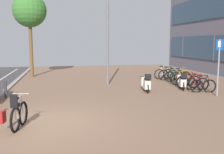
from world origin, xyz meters
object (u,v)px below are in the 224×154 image
object	(u,v)px
bicycle_rack_03	(183,80)
bicycle_rack_05	(175,76)
bicycle_rack_04	(180,78)
bicycle_rack_07	(164,74)
street_tree	(30,11)
bicycle_rack_02	(188,81)
bollard_far	(6,89)
bicycle_foreground	(18,115)
bicycle_rack_00	(203,86)
bicycle_rack_06	(168,75)
lamp_post	(108,29)
scooter_mid	(182,82)
scooter_near	(147,84)
parking_sign	(219,62)
bicycle_rack_01	(197,84)

from	to	relation	value
bicycle_rack_03	bicycle_rack_05	bearing A→B (deg)	82.86
bicycle_rack_04	bicycle_rack_07	size ratio (longest dim) A/B	1.02
bicycle_rack_03	street_tree	distance (m)	11.75
bicycle_rack_05	bicycle_rack_07	xyz separation A→B (m)	(-0.13, 1.47, 0.01)
bicycle_rack_02	bollard_far	size ratio (longest dim) A/B	1.74
bicycle_rack_04	bicycle_foreground	bearing A→B (deg)	-141.37
bicycle_rack_00	bicycle_rack_02	bearing A→B (deg)	91.03
bicycle_rack_05	bicycle_rack_06	xyz separation A→B (m)	(-0.12, 0.74, 0.02)
bicycle_rack_03	lamp_post	size ratio (longest dim) A/B	0.22
street_tree	bollard_far	distance (m)	8.71
bicycle_rack_04	street_tree	size ratio (longest dim) A/B	0.23
bicycle_rack_02	scooter_mid	xyz separation A→B (m)	(-0.65, -0.53, 0.08)
scooter_near	bicycle_rack_02	bearing A→B (deg)	16.61
parking_sign	bicycle_rack_01	bearing A→B (deg)	92.40
bicycle_foreground	scooter_near	size ratio (longest dim) A/B	0.88
bicycle_rack_06	bollard_far	world-z (taller)	bicycle_rack_06
bollard_far	bicycle_rack_04	bearing A→B (deg)	13.53
lamp_post	bollard_far	xyz separation A→B (m)	(-5.27, -2.70, -2.91)
bicycle_rack_01	bicycle_rack_04	distance (m)	2.22
bicycle_rack_00	bicycle_rack_03	xyz separation A→B (m)	(-0.01, 2.21, 0.01)
bicycle_rack_05	scooter_mid	world-z (taller)	scooter_mid
lamp_post	parking_sign	bearing A→B (deg)	-43.66
bicycle_rack_00	bicycle_rack_07	xyz separation A→B (m)	(0.05, 5.16, 0.01)
bicycle_rack_01	bicycle_rack_07	distance (m)	4.42
bicycle_rack_01	bicycle_rack_06	xyz separation A→B (m)	(-0.03, 3.69, 0.02)
bicycle_rack_05	bicycle_rack_06	distance (m)	0.75
bicycle_rack_07	lamp_post	distance (m)	5.60
bicycle_rack_07	parking_sign	distance (m)	6.28
bicycle_foreground	bicycle_rack_05	size ratio (longest dim) A/B	1.10
bicycle_rack_01	bollard_far	world-z (taller)	bicycle_rack_01
bicycle_rack_04	scooter_near	bearing A→B (deg)	-142.68
bicycle_rack_05	parking_sign	distance (m)	4.85
scooter_mid	bicycle_rack_04	bearing A→B (deg)	66.05
scooter_mid	bollard_far	world-z (taller)	scooter_mid
scooter_mid	street_tree	xyz separation A→B (m)	(-8.49, 7.15, 4.35)
bicycle_rack_07	street_tree	size ratio (longest dim) A/B	0.23
bicycle_rack_02	bicycle_rack_07	bearing A→B (deg)	88.88
bicycle_rack_00	lamp_post	size ratio (longest dim) A/B	0.23
parking_sign	bicycle_foreground	bearing A→B (deg)	-160.93
bicycle_rack_07	bicycle_rack_03	bearing A→B (deg)	-91.11
bicycle_rack_02	bicycle_rack_03	size ratio (longest dim) A/B	1.07
bicycle_rack_00	bicycle_rack_03	distance (m)	2.21
bicycle_rack_04	lamp_post	xyz separation A→B (m)	(-4.54, 0.34, 2.94)
parking_sign	lamp_post	bearing A→B (deg)	136.34
bicycle_rack_06	scooter_near	bearing A→B (deg)	-127.09
bicycle_rack_01	scooter_mid	world-z (taller)	scooter_mid
bicycle_foreground	bicycle_rack_03	size ratio (longest dim) A/B	1.10
bicycle_rack_01	lamp_post	distance (m)	5.90
bicycle_foreground	bicycle_rack_04	bearing A→B (deg)	38.63
bicycle_foreground	bicycle_rack_02	distance (m)	9.99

